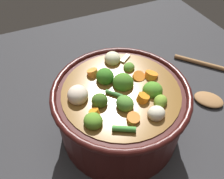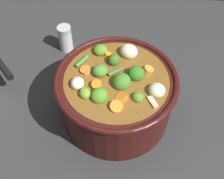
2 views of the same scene
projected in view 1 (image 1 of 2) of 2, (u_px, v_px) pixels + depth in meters
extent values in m
plane|color=#2D2D30|center=(119.00, 129.00, 0.56)|extent=(1.10, 1.10, 0.00)
cylinder|color=#38110F|center=(120.00, 112.00, 0.51)|extent=(0.27, 0.27, 0.14)
torus|color=#38110F|center=(121.00, 91.00, 0.46)|extent=(0.28, 0.28, 0.01)
cylinder|color=brown|center=(120.00, 110.00, 0.50)|extent=(0.24, 0.24, 0.13)
ellipsoid|color=#34741F|center=(105.00, 77.00, 0.47)|extent=(0.04, 0.04, 0.03)
ellipsoid|color=olive|center=(160.00, 101.00, 0.43)|extent=(0.04, 0.04, 0.02)
ellipsoid|color=#416721|center=(100.00, 101.00, 0.43)|extent=(0.04, 0.04, 0.03)
ellipsoid|color=#457C25|center=(123.00, 83.00, 0.47)|extent=(0.06, 0.06, 0.04)
ellipsoid|color=#54862E|center=(129.00, 67.00, 0.50)|extent=(0.04, 0.04, 0.02)
ellipsoid|color=#558B27|center=(93.00, 121.00, 0.40)|extent=(0.05, 0.04, 0.03)
ellipsoid|color=#4D8E27|center=(152.00, 90.00, 0.45)|extent=(0.05, 0.05, 0.03)
ellipsoid|color=#4F8732|center=(125.00, 103.00, 0.42)|extent=(0.04, 0.04, 0.03)
cylinder|color=orange|center=(133.00, 119.00, 0.41)|extent=(0.03, 0.03, 0.02)
cylinder|color=orange|center=(139.00, 77.00, 0.48)|extent=(0.03, 0.03, 0.02)
cylinder|color=orange|center=(93.00, 73.00, 0.49)|extent=(0.03, 0.03, 0.02)
cylinder|color=orange|center=(143.00, 99.00, 0.44)|extent=(0.03, 0.03, 0.02)
cylinder|color=orange|center=(94.00, 113.00, 0.42)|extent=(0.03, 0.03, 0.02)
cylinder|color=orange|center=(151.00, 76.00, 0.49)|extent=(0.04, 0.04, 0.02)
ellipsoid|color=beige|center=(156.00, 113.00, 0.41)|extent=(0.03, 0.03, 0.03)
ellipsoid|color=beige|center=(78.00, 95.00, 0.44)|extent=(0.06, 0.05, 0.03)
ellipsoid|color=beige|center=(112.00, 59.00, 0.52)|extent=(0.04, 0.04, 0.03)
cylinder|color=#3C7435|center=(114.00, 94.00, 0.45)|extent=(0.03, 0.03, 0.01)
cylinder|color=#3E8A35|center=(124.00, 129.00, 0.39)|extent=(0.03, 0.04, 0.01)
cube|color=beige|center=(125.00, 58.00, 0.52)|extent=(0.03, 0.03, 0.01)
ellipsoid|color=#986A3E|center=(209.00, 99.00, 0.61)|extent=(0.09, 0.09, 0.01)
cylinder|color=#986A3E|center=(216.00, 67.00, 0.71)|extent=(0.20, 0.18, 0.01)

